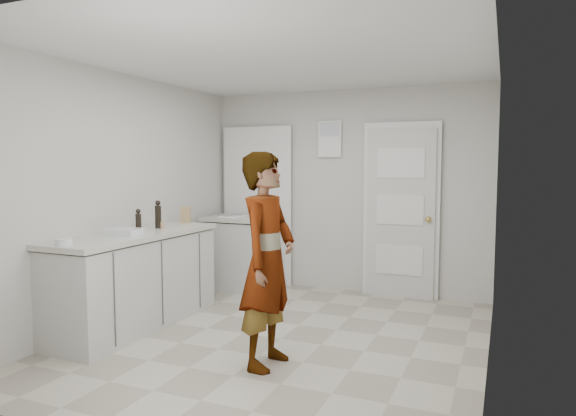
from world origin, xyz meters
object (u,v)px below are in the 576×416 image
at_px(person, 267,260).
at_px(cake_mix_box, 185,215).
at_px(oil_cruet_a, 138,221).
at_px(egg_bowl, 64,242).
at_px(baking_dish, 123,232).
at_px(oil_cruet_b, 158,215).
at_px(spice_jar, 163,226).

bearing_deg(person, cake_mix_box, 52.92).
height_order(oil_cruet_a, egg_bowl, oil_cruet_a).
bearing_deg(baking_dish, oil_cruet_a, 89.24).
height_order(oil_cruet_b, egg_bowl, oil_cruet_b).
xyz_separation_m(oil_cruet_b, egg_bowl, (-0.01, -1.23, -0.11)).
height_order(oil_cruet_b, baking_dish, oil_cruet_b).
xyz_separation_m(person, oil_cruet_b, (-1.61, 0.76, 0.22)).
height_order(person, oil_cruet_a, person).
bearing_deg(oil_cruet_b, egg_bowl, -90.25).
bearing_deg(egg_bowl, oil_cruet_b, 89.75).
bearing_deg(egg_bowl, person, 16.24).
relative_size(cake_mix_box, oil_cruet_a, 0.81).
height_order(spice_jar, oil_cruet_a, oil_cruet_a).
bearing_deg(oil_cruet_a, baking_dish, -90.76).
bearing_deg(baking_dish, person, -7.96).
bearing_deg(oil_cruet_b, oil_cruet_a, -89.27).
height_order(cake_mix_box, spice_jar, cake_mix_box).
height_order(oil_cruet_a, oil_cruet_b, oil_cruet_b).
distance_m(baking_dish, egg_bowl, 0.69).
distance_m(spice_jar, egg_bowl, 1.18).
bearing_deg(cake_mix_box, oil_cruet_a, -108.89).
bearing_deg(baking_dish, egg_bowl, -90.53).
height_order(baking_dish, egg_bowl, baking_dish).
xyz_separation_m(oil_cruet_b, baking_dish, (0.00, -0.53, -0.11)).
xyz_separation_m(person, spice_jar, (-1.51, 0.71, 0.12)).
relative_size(oil_cruet_a, oil_cruet_b, 0.78).
xyz_separation_m(spice_jar, oil_cruet_a, (-0.09, -0.26, 0.07)).
bearing_deg(spice_jar, oil_cruet_b, 151.84).
height_order(spice_jar, oil_cruet_b, oil_cruet_b).
distance_m(oil_cruet_a, baking_dish, 0.23).
height_order(cake_mix_box, baking_dish, cake_mix_box).
bearing_deg(oil_cruet_b, baking_dish, -89.88).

